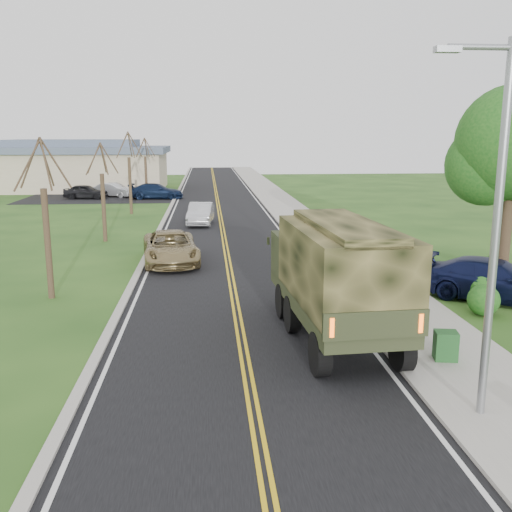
{
  "coord_description": "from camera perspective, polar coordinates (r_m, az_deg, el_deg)",
  "views": [
    {
      "loc": [
        -0.97,
        -11.7,
        6.13
      ],
      "look_at": [
        0.77,
        8.61,
        1.8
      ],
      "focal_mm": 40.0,
      "sensor_mm": 36.0,
      "label": 1
    }
  ],
  "objects": [
    {
      "name": "curb_right",
      "position": [
        52.31,
        0.75,
        5.32
      ],
      "size": [
        0.3,
        120.0,
        0.12
      ],
      "primitive_type": "cube",
      "color": "#9E998E",
      "rests_on": "ground"
    },
    {
      "name": "lot_car_navy",
      "position": [
        57.02,
        -9.94,
        6.4
      ],
      "size": [
        5.35,
        2.46,
        1.52
      ],
      "primitive_type": "imported",
      "rotation": [
        0.0,
        0.0,
        1.51
      ],
      "color": "#0E1A35",
      "rests_on": "ground"
    },
    {
      "name": "road",
      "position": [
        52.07,
        -3.82,
        5.21
      ],
      "size": [
        8.0,
        120.0,
        0.01
      ],
      "primitive_type": "cube",
      "color": "black",
      "rests_on": "ground"
    },
    {
      "name": "street_light",
      "position": [
        12.76,
        22.57,
        3.42
      ],
      "size": [
        1.65,
        0.22,
        8.0
      ],
      "color": "gray",
      "rests_on": "ground"
    },
    {
      "name": "bare_tree_b",
      "position": [
        34.43,
        -15.04,
        5.49
      ],
      "size": [
        1.83,
        2.14,
        5.73
      ],
      "color": "#38281C",
      "rests_on": "ground"
    },
    {
      "name": "bare_tree_a",
      "position": [
        22.8,
        -20.21,
        2.4
      ],
      "size": [
        1.93,
        2.26,
        6.08
      ],
      "color": "#38281C",
      "rests_on": "ground"
    },
    {
      "name": "utility_box_near",
      "position": [
        16.59,
        18.44,
        -8.49
      ],
      "size": [
        0.68,
        0.6,
        0.8
      ],
      "primitive_type": "cube",
      "rotation": [
        0.0,
        0.0,
        -0.18
      ],
      "color": "#1C4F1F",
      "rests_on": "sidewalk_right"
    },
    {
      "name": "ground",
      "position": [
        13.25,
        -0.16,
        -15.58
      ],
      "size": [
        160.0,
        160.0,
        0.0
      ],
      "primitive_type": "plane",
      "color": "#214316",
      "rests_on": "ground"
    },
    {
      "name": "suv_champagne",
      "position": [
        28.08,
        -8.54,
        0.84
      ],
      "size": [
        3.17,
        5.78,
        1.53
      ],
      "primitive_type": "imported",
      "rotation": [
        0.0,
        0.0,
        0.12
      ],
      "color": "#927F52",
      "rests_on": "ground"
    },
    {
      "name": "sedan_silver",
      "position": [
        40.16,
        -5.56,
        4.23
      ],
      "size": [
        1.96,
        4.65,
        1.49
      ],
      "primitive_type": "imported",
      "rotation": [
        0.0,
        0.0,
        -0.08
      ],
      "color": "silver",
      "rests_on": "ground"
    },
    {
      "name": "lot_car_dark",
      "position": [
        58.53,
        -16.66,
        6.18
      ],
      "size": [
        4.4,
        2.25,
        1.43
      ],
      "primitive_type": "imported",
      "rotation": [
        0.0,
        0.0,
        1.43
      ],
      "color": "black",
      "rests_on": "ground"
    },
    {
      "name": "commercial_building",
      "position": [
        69.41,
        -17.59,
        8.59
      ],
      "size": [
        25.5,
        21.5,
        5.65
      ],
      "color": "tan",
      "rests_on": "ground"
    },
    {
      "name": "bare_tree_c",
      "position": [
        46.22,
        -12.5,
        7.55
      ],
      "size": [
        2.04,
        2.39,
        6.42
      ],
      "color": "#38281C",
      "rests_on": "ground"
    },
    {
      "name": "sidewalk_right",
      "position": [
        52.51,
        2.66,
        5.33
      ],
      "size": [
        3.2,
        120.0,
        0.1
      ],
      "primitive_type": "cube",
      "color": "#9E998E",
      "rests_on": "ground"
    },
    {
      "name": "military_truck",
      "position": [
        17.2,
        7.99,
        -1.52
      ],
      "size": [
        3.06,
        7.66,
        3.75
      ],
      "rotation": [
        0.0,
        0.0,
        0.06
      ],
      "color": "black",
      "rests_on": "ground"
    },
    {
      "name": "pickup_navy",
      "position": [
        23.26,
        22.81,
        -2.27
      ],
      "size": [
        5.64,
        4.91,
        1.56
      ],
      "primitive_type": "imported",
      "rotation": [
        0.0,
        0.0,
        0.95
      ],
      "color": "#0E1334",
      "rests_on": "ground"
    },
    {
      "name": "curb_left",
      "position": [
        52.16,
        -8.4,
        5.17
      ],
      "size": [
        0.3,
        120.0,
        0.1
      ],
      "primitive_type": "cube",
      "color": "#9E998E",
      "rests_on": "ground"
    },
    {
      "name": "lot_car_silver",
      "position": [
        59.75,
        -14.04,
        6.43
      ],
      "size": [
        4.54,
        3.15,
        1.42
      ],
      "primitive_type": "imported",
      "rotation": [
        0.0,
        0.0,
        1.14
      ],
      "color": "silver",
      "rests_on": "ground"
    },
    {
      "name": "bare_tree_d",
      "position": [
        58.13,
        -10.97,
        8.24
      ],
      "size": [
        1.88,
        2.2,
        5.91
      ],
      "color": "#38281C",
      "rests_on": "ground"
    }
  ]
}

